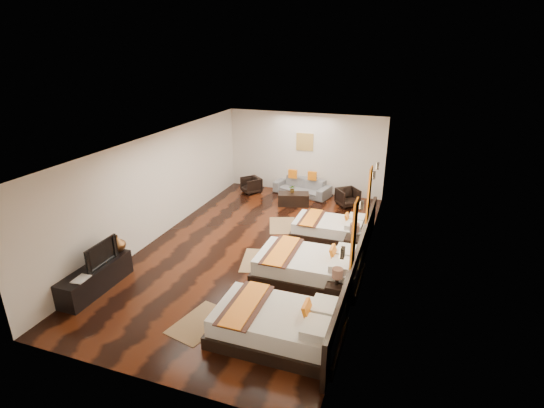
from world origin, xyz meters
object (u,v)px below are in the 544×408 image
at_px(nightstand_a, 336,291).
at_px(armchair_right, 348,197).
at_px(book, 76,278).
at_px(sofa, 302,187).
at_px(bed_far, 331,228).
at_px(bed_mid, 310,267).
at_px(coffee_table, 293,199).
at_px(nightstand_b, 353,244).
at_px(tv, 98,253).
at_px(tv_console, 96,278).
at_px(bed_near, 279,325).
at_px(table_plant, 293,189).
at_px(armchair_left, 251,185).
at_px(figurine, 117,243).

distance_m(nightstand_a, armchair_right, 5.59).
distance_m(book, sofa, 8.20).
height_order(bed_far, book, bed_far).
bearing_deg(bed_mid, coffee_table, 111.07).
xyz_separation_m(nightstand_b, tv, (-4.89, -3.24, 0.52)).
bearing_deg(bed_far, tv_console, -134.81).
height_order(bed_near, armchair_right, bed_near).
distance_m(tv, coffee_table, 6.62).
bearing_deg(nightstand_b, tv_console, -145.69).
bearing_deg(armchair_right, tv_console, -161.90).
bearing_deg(table_plant, armchair_left, 160.81).
distance_m(coffee_table, table_plant, 0.34).
bearing_deg(bed_near, bed_mid, 89.99).
xyz_separation_m(bed_far, tv_console, (-4.19, -4.22, 0.02)).
height_order(figurine, armchair_right, figurine).
bearing_deg(armchair_right, sofa, 122.34).
relative_size(book, coffee_table, 0.34).
xyz_separation_m(book, sofa, (2.54, 7.79, -0.28)).
bearing_deg(bed_near, coffee_table, 104.39).
bearing_deg(bed_near, figurine, 166.46).
bearing_deg(coffee_table, nightstand_b, -49.95).
xyz_separation_m(figurine, armchair_left, (0.78, 6.11, -0.46)).
bearing_deg(book, bed_near, 3.92).
distance_m(nightstand_a, book, 5.24).
bearing_deg(book, tv, 85.56).
bearing_deg(armchair_right, tv, -162.10).
bearing_deg(coffee_table, book, -110.66).
bearing_deg(bed_near, book, -176.08).
distance_m(tv_console, armchair_left, 6.94).
bearing_deg(tv, armchair_left, -7.42).
bearing_deg(coffee_table, bed_mid, -68.93).
distance_m(sofa, armchair_right, 1.78).
bearing_deg(bed_far, coffee_table, 129.44).
bearing_deg(armchair_left, bed_far, 2.92).
relative_size(bed_far, sofa, 1.00).
bearing_deg(armchair_right, bed_mid, -130.15).
relative_size(tv_console, armchair_left, 2.93).
bearing_deg(nightstand_a, figurine, -175.31).
height_order(bed_near, bed_mid, bed_mid).
height_order(bed_mid, book, bed_mid).
xyz_separation_m(bed_mid, table_plant, (-1.72, 4.38, 0.22)).
distance_m(bed_mid, table_plant, 4.70).
bearing_deg(tv_console, book, -90.00).
bearing_deg(nightstand_b, bed_far, 131.46).
bearing_deg(armchair_right, nightstand_a, -122.43).
distance_m(nightstand_a, figurine, 4.98).
bearing_deg(armchair_right, bed_far, -130.63).
bearing_deg(sofa, bed_far, -47.43).
bearing_deg(armchair_left, bed_mid, -14.45).
relative_size(tv_console, book, 5.22).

